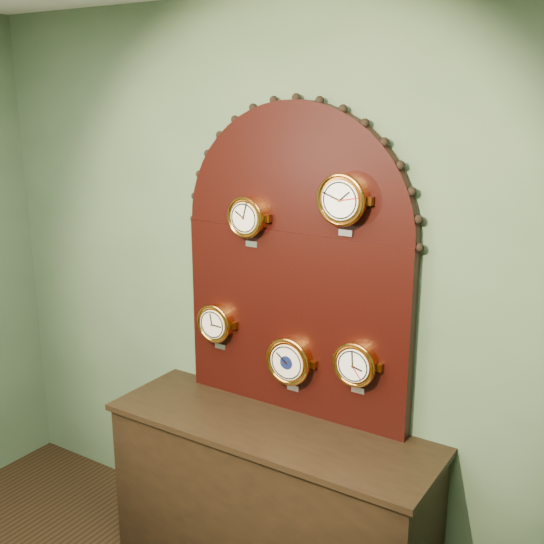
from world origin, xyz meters
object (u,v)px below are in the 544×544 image
Objects in this scene: shop_counter at (270,504)px; hygrometer at (216,323)px; roman_clock at (248,217)px; barometer at (290,361)px; display_board at (295,253)px; tide_clock at (356,364)px; arabic_clock at (343,200)px.

shop_counter is 6.28× the size of hygrometer.
roman_clock is 0.72m from barometer.
roman_clock is at bearing 179.72° from barometer.
display_board reaches higher than roman_clock.
display_board is 0.59m from tide_clock.
barometer is at bearing -179.93° from arabic_clock.
roman_clock is 0.85m from tide_clock.
hygrometer is at bearing -179.97° from roman_clock.
display_board is 0.52m from barometer.
hygrometer reaches higher than barometer.
arabic_clock is at bearing -13.50° from display_board.
tide_clock is at bearing -0.01° from hygrometer.
hygrometer is 0.46m from barometer.
shop_counter is 0.73m from barometer.
arabic_clock is 0.97× the size of barometer.
hygrometer reaches higher than shop_counter.
roman_clock reaches higher than hygrometer.
shop_counter is 6.38× the size of roman_clock.
barometer is 1.11× the size of tide_clock.
barometer is at bearing -179.86° from tide_clock.
tide_clock is at bearing 22.84° from shop_counter.
display_board is 6.00× the size of hygrometer.
roman_clock is at bearing -163.62° from display_board.
roman_clock is at bearing 179.90° from arabic_clock.
hygrometer reaches higher than tide_clock.
tide_clock is (0.79, -0.00, -0.04)m from hygrometer.
arabic_clock is 0.99m from hygrometer.
roman_clock is 0.87× the size of barometer.
hygrometer is (-0.20, -0.00, -0.57)m from roman_clock.
arabic_clock is 1.11× the size of hygrometer.
display_board reaches higher than barometer.
hygrometer is (-0.43, 0.15, 0.82)m from shop_counter.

